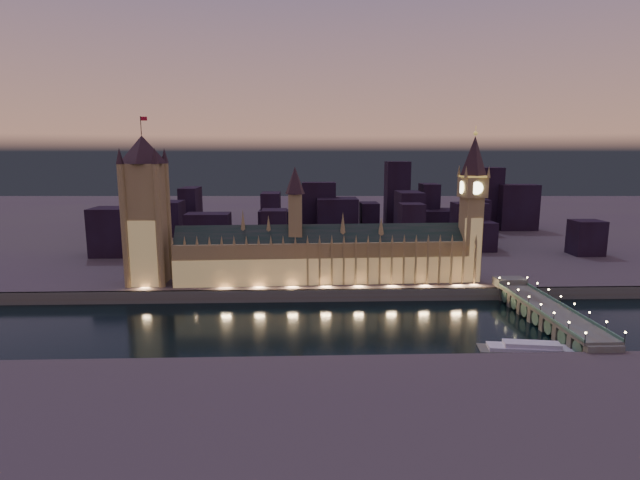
{
  "coord_description": "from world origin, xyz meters",
  "views": [
    {
      "loc": [
        -6.53,
        -269.85,
        95.67
      ],
      "look_at": [
        5.0,
        55.0,
        38.0
      ],
      "focal_mm": 28.0,
      "sensor_mm": 36.0,
      "label": 1
    }
  ],
  "objects_px": {
    "palace_of_westminster": "(324,255)",
    "elizabeth_tower": "(472,196)",
    "westminster_bridge": "(544,312)",
    "river_boat": "(531,348)",
    "victoria_tower": "(146,203)"
  },
  "relations": [
    {
      "from": "westminster_bridge",
      "to": "river_boat",
      "type": "distance_m",
      "value": 48.46
    },
    {
      "from": "palace_of_westminster",
      "to": "victoria_tower",
      "type": "xyz_separation_m",
      "value": [
        -117.75,
        0.17,
        36.0
      ]
    },
    {
      "from": "palace_of_westminster",
      "to": "westminster_bridge",
      "type": "distance_m",
      "value": 140.31
    },
    {
      "from": "westminster_bridge",
      "to": "river_boat",
      "type": "relative_size",
      "value": 2.21
    },
    {
      "from": "palace_of_westminster",
      "to": "westminster_bridge",
      "type": "height_order",
      "value": "palace_of_westminster"
    },
    {
      "from": "victoria_tower",
      "to": "westminster_bridge",
      "type": "relative_size",
      "value": 0.97
    },
    {
      "from": "elizabeth_tower",
      "to": "westminster_bridge",
      "type": "relative_size",
      "value": 0.92
    },
    {
      "from": "victoria_tower",
      "to": "elizabeth_tower",
      "type": "xyz_separation_m",
      "value": [
        218.0,
        0.0,
        3.8
      ]
    },
    {
      "from": "palace_of_westminster",
      "to": "river_boat",
      "type": "height_order",
      "value": "palace_of_westminster"
    },
    {
      "from": "palace_of_westminster",
      "to": "elizabeth_tower",
      "type": "xyz_separation_m",
      "value": [
        100.25,
        0.17,
        39.81
      ]
    },
    {
      "from": "elizabeth_tower",
      "to": "river_boat",
      "type": "bearing_deg",
      "value": -91.9
    },
    {
      "from": "river_boat",
      "to": "elizabeth_tower",
      "type": "bearing_deg",
      "value": 88.1
    },
    {
      "from": "palace_of_westminster",
      "to": "victoria_tower",
      "type": "distance_m",
      "value": 123.14
    },
    {
      "from": "palace_of_westminster",
      "to": "victoria_tower",
      "type": "bearing_deg",
      "value": 179.92
    },
    {
      "from": "victoria_tower",
      "to": "westminster_bridge",
      "type": "xyz_separation_m",
      "value": [
        240.31,
        -65.36,
        -56.39
      ]
    }
  ]
}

